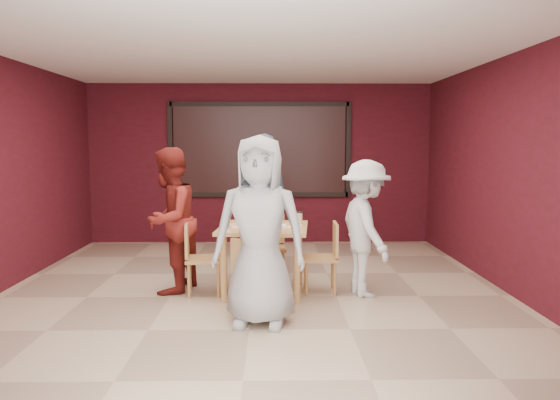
{
  "coord_description": "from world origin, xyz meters",
  "views": [
    {
      "loc": [
        0.22,
        -6.15,
        1.77
      ],
      "look_at": [
        0.31,
        0.15,
        1.11
      ],
      "focal_mm": 35.0,
      "sensor_mm": 36.0,
      "label": 1
    }
  ],
  "objects_px": {
    "dining_table": "(264,235)",
    "chair_right": "(326,253)",
    "chair_back": "(269,243)",
    "diner_front": "(259,231)",
    "chair_left": "(197,254)",
    "chair_front": "(253,271)",
    "diner_back": "(263,203)",
    "diner_left": "(169,220)",
    "diner_right": "(366,228)"
  },
  "relations": [
    {
      "from": "diner_back",
      "to": "diner_right",
      "type": "xyz_separation_m",
      "value": [
        1.2,
        -1.28,
        -0.16
      ]
    },
    {
      "from": "chair_back",
      "to": "diner_right",
      "type": "bearing_deg",
      "value": -34.99
    },
    {
      "from": "diner_front",
      "to": "diner_left",
      "type": "height_order",
      "value": "diner_front"
    },
    {
      "from": "chair_left",
      "to": "diner_front",
      "type": "distance_m",
      "value": 1.36
    },
    {
      "from": "chair_left",
      "to": "diner_front",
      "type": "relative_size",
      "value": 0.46
    },
    {
      "from": "diner_front",
      "to": "diner_right",
      "type": "xyz_separation_m",
      "value": [
        1.2,
        1.01,
        -0.13
      ]
    },
    {
      "from": "diner_left",
      "to": "diner_back",
      "type": "bearing_deg",
      "value": 151.0
    },
    {
      "from": "diner_front",
      "to": "diner_right",
      "type": "distance_m",
      "value": 1.58
    },
    {
      "from": "diner_left",
      "to": "diner_right",
      "type": "distance_m",
      "value": 2.31
    },
    {
      "from": "chair_back",
      "to": "diner_front",
      "type": "distance_m",
      "value": 1.85
    },
    {
      "from": "diner_front",
      "to": "diner_back",
      "type": "xyz_separation_m",
      "value": [
        0.0,
        2.29,
        0.02
      ]
    },
    {
      "from": "diner_front",
      "to": "chair_back",
      "type": "bearing_deg",
      "value": 95.7
    },
    {
      "from": "chair_right",
      "to": "diner_back",
      "type": "relative_size",
      "value": 0.44
    },
    {
      "from": "diner_front",
      "to": "diner_back",
      "type": "distance_m",
      "value": 2.29
    },
    {
      "from": "chair_front",
      "to": "diner_back",
      "type": "distance_m",
      "value": 2.05
    },
    {
      "from": "chair_right",
      "to": "chair_front",
      "type": "bearing_deg",
      "value": -135.08
    },
    {
      "from": "chair_back",
      "to": "chair_right",
      "type": "bearing_deg",
      "value": -44.44
    },
    {
      "from": "dining_table",
      "to": "diner_left",
      "type": "relative_size",
      "value": 0.64
    },
    {
      "from": "chair_right",
      "to": "dining_table",
      "type": "bearing_deg",
      "value": -178.14
    },
    {
      "from": "chair_back",
      "to": "chair_right",
      "type": "relative_size",
      "value": 1.01
    },
    {
      "from": "dining_table",
      "to": "chair_left",
      "type": "bearing_deg",
      "value": -175.59
    },
    {
      "from": "dining_table",
      "to": "diner_back",
      "type": "distance_m",
      "value": 1.21
    },
    {
      "from": "chair_right",
      "to": "diner_back",
      "type": "bearing_deg",
      "value": 123.17
    },
    {
      "from": "chair_left",
      "to": "chair_back",
      "type": "bearing_deg",
      "value": 41.53
    },
    {
      "from": "chair_left",
      "to": "dining_table",
      "type": "bearing_deg",
      "value": 4.41
    },
    {
      "from": "dining_table",
      "to": "chair_back",
      "type": "height_order",
      "value": "dining_table"
    },
    {
      "from": "dining_table",
      "to": "chair_back",
      "type": "bearing_deg",
      "value": 84.57
    },
    {
      "from": "chair_back",
      "to": "diner_right",
      "type": "xyz_separation_m",
      "value": [
        1.11,
        -0.78,
        0.31
      ]
    },
    {
      "from": "diner_front",
      "to": "chair_left",
      "type": "bearing_deg",
      "value": 134.05
    },
    {
      "from": "dining_table",
      "to": "diner_back",
      "type": "height_order",
      "value": "diner_back"
    },
    {
      "from": "chair_right",
      "to": "diner_back",
      "type": "distance_m",
      "value": 1.46
    },
    {
      "from": "chair_front",
      "to": "chair_right",
      "type": "distance_m",
      "value": 1.18
    },
    {
      "from": "chair_front",
      "to": "chair_left",
      "type": "bearing_deg",
      "value": 131.93
    },
    {
      "from": "diner_back",
      "to": "diner_left",
      "type": "distance_m",
      "value": 1.54
    },
    {
      "from": "chair_front",
      "to": "diner_left",
      "type": "distance_m",
      "value": 1.42
    },
    {
      "from": "dining_table",
      "to": "diner_back",
      "type": "relative_size",
      "value": 0.58
    },
    {
      "from": "diner_left",
      "to": "diner_front",
      "type": "bearing_deg",
      "value": 58.45
    },
    {
      "from": "dining_table",
      "to": "chair_left",
      "type": "distance_m",
      "value": 0.8
    },
    {
      "from": "chair_front",
      "to": "chair_back",
      "type": "xyz_separation_m",
      "value": [
        0.16,
        1.49,
        0.02
      ]
    },
    {
      "from": "chair_right",
      "to": "diner_back",
      "type": "height_order",
      "value": "diner_back"
    },
    {
      "from": "chair_back",
      "to": "diner_left",
      "type": "distance_m",
      "value": 1.37
    },
    {
      "from": "chair_right",
      "to": "chair_left",
      "type": "bearing_deg",
      "value": -176.83
    },
    {
      "from": "dining_table",
      "to": "chair_right",
      "type": "height_order",
      "value": "dining_table"
    },
    {
      "from": "chair_left",
      "to": "chair_right",
      "type": "xyz_separation_m",
      "value": [
        1.51,
        0.08,
        -0.01
      ]
    },
    {
      "from": "chair_left",
      "to": "diner_right",
      "type": "bearing_deg",
      "value": -1.16
    },
    {
      "from": "chair_front",
      "to": "chair_right",
      "type": "relative_size",
      "value": 0.97
    },
    {
      "from": "dining_table",
      "to": "diner_front",
      "type": "bearing_deg",
      "value": -91.18
    },
    {
      "from": "chair_back",
      "to": "diner_back",
      "type": "bearing_deg",
      "value": 99.85
    },
    {
      "from": "chair_left",
      "to": "chair_right",
      "type": "distance_m",
      "value": 1.51
    },
    {
      "from": "chair_front",
      "to": "chair_back",
      "type": "distance_m",
      "value": 1.5
    }
  ]
}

